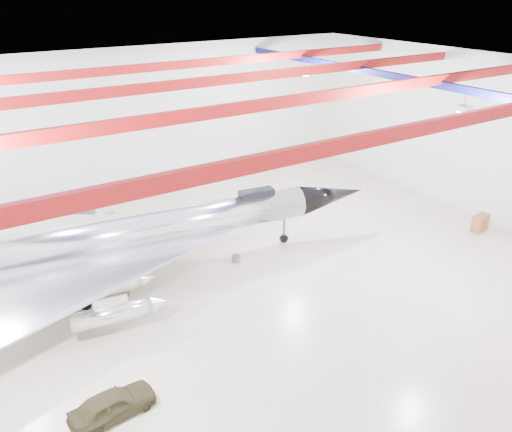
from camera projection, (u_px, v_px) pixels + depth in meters
floor at (218, 290)px, 26.78m from camera, size 40.00×40.00×0.00m
wall_back at (115, 128)px, 35.87m from camera, size 40.00×0.00×40.00m
wall_right at (471, 135)px, 34.23m from camera, size 0.00×30.00×30.00m
ceiling at (210, 81)px, 22.11m from camera, size 40.00×40.00×0.00m
ceiling_structure at (210, 96)px, 22.40m from camera, size 39.50×29.50×1.08m
jet_aircraft at (146, 234)px, 27.53m from camera, size 26.60×17.35×7.27m
jeep at (113, 404)px, 18.78m from camera, size 3.38×1.61×1.11m
desk at (480, 223)px, 32.92m from camera, size 1.30×0.77×1.13m
crate_ply at (124, 291)px, 26.31m from camera, size 0.70×0.64×0.40m
toolbox_red at (149, 245)px, 31.12m from camera, size 0.48×0.44×0.27m
engine_drum at (236, 258)px, 29.40m from camera, size 0.49×0.49×0.43m
parts_bin at (176, 226)px, 33.35m from camera, size 0.76×0.67×0.45m
crate_small at (37, 256)px, 29.82m from camera, size 0.44×0.39×0.25m
tool_chest at (215, 234)px, 32.39m from camera, size 0.53×0.53×0.37m
oil_barrel at (137, 278)px, 27.47m from camera, size 0.59×0.49×0.38m
spares_box at (181, 231)px, 32.76m from camera, size 0.51×0.51×0.35m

